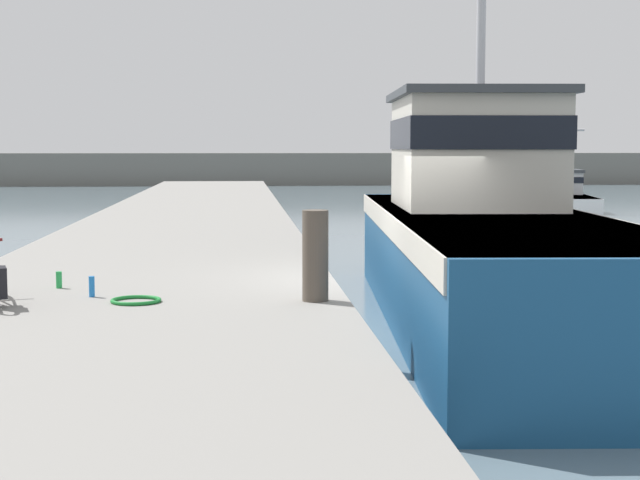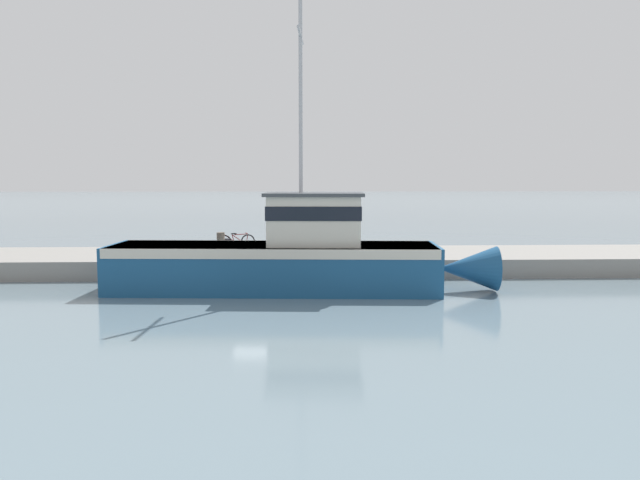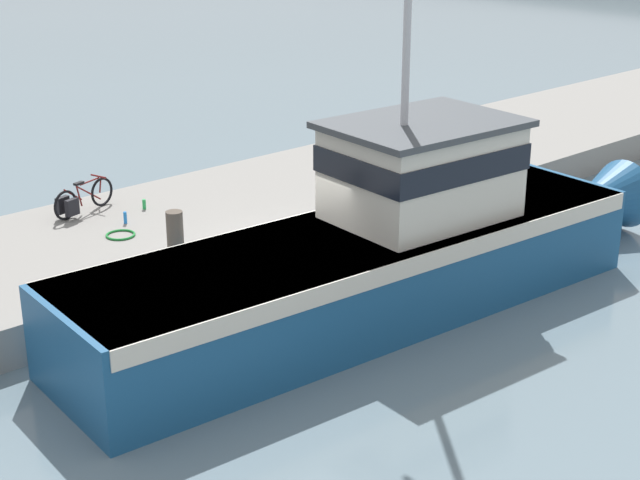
{
  "view_description": "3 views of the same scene",
  "coord_description": "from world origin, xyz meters",
  "px_view_note": "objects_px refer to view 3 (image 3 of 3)",
  "views": [
    {
      "loc": [
        -2.25,
        -13.6,
        2.63
      ],
      "look_at": [
        -1.03,
        1.1,
        1.23
      ],
      "focal_mm": 55.0,
      "sensor_mm": 36.0,
      "label": 1
    },
    {
      "loc": [
        23.46,
        1.06,
        4.04
      ],
      "look_at": [
        0.23,
        2.0,
        1.71
      ],
      "focal_mm": 35.0,
      "sensor_mm": 36.0,
      "label": 2
    },
    {
      "loc": [
        13.28,
        -11.23,
        7.8
      ],
      "look_at": [
        0.52,
        0.08,
        1.34
      ],
      "focal_mm": 55.0,
      "sensor_mm": 36.0,
      "label": 3
    }
  ],
  "objects_px": {
    "water_bottle_on_curb": "(125,218)",
    "water_bottle_by_bike": "(144,204)",
    "fishing_boat_main": "(389,244)",
    "bicycle_touring": "(78,200)",
    "mooring_post": "(175,239)"
  },
  "relations": [
    {
      "from": "fishing_boat_main",
      "to": "mooring_post",
      "type": "relative_size",
      "value": 12.56
    },
    {
      "from": "fishing_boat_main",
      "to": "water_bottle_on_curb",
      "type": "height_order",
      "value": "fishing_boat_main"
    },
    {
      "from": "bicycle_touring",
      "to": "mooring_post",
      "type": "xyz_separation_m",
      "value": [
        3.9,
        -0.09,
        0.22
      ]
    },
    {
      "from": "mooring_post",
      "to": "water_bottle_on_curb",
      "type": "distance_m",
      "value": 2.83
    },
    {
      "from": "bicycle_touring",
      "to": "mooring_post",
      "type": "bearing_deg",
      "value": -17.55
    },
    {
      "from": "fishing_boat_main",
      "to": "bicycle_touring",
      "type": "xyz_separation_m",
      "value": [
        -6.66,
        -2.79,
        -0.18
      ]
    },
    {
      "from": "fishing_boat_main",
      "to": "mooring_post",
      "type": "xyz_separation_m",
      "value": [
        -2.76,
        -2.88,
        0.04
      ]
    },
    {
      "from": "bicycle_touring",
      "to": "water_bottle_on_curb",
      "type": "distance_m",
      "value": 1.25
    },
    {
      "from": "mooring_post",
      "to": "bicycle_touring",
      "type": "bearing_deg",
      "value": 178.74
    },
    {
      "from": "water_bottle_on_curb",
      "to": "water_bottle_by_bike",
      "type": "bearing_deg",
      "value": 124.07
    },
    {
      "from": "water_bottle_on_curb",
      "to": "water_bottle_by_bike",
      "type": "height_order",
      "value": "water_bottle_on_curb"
    },
    {
      "from": "bicycle_touring",
      "to": "fishing_boat_main",
      "type": "bearing_deg",
      "value": 6.45
    },
    {
      "from": "bicycle_touring",
      "to": "mooring_post",
      "type": "distance_m",
      "value": 3.91
    },
    {
      "from": "water_bottle_on_curb",
      "to": "water_bottle_by_bike",
      "type": "xyz_separation_m",
      "value": [
        -0.55,
        0.81,
        -0.02
      ]
    },
    {
      "from": "bicycle_touring",
      "to": "water_bottle_on_curb",
      "type": "relative_size",
      "value": 6.55
    }
  ]
}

